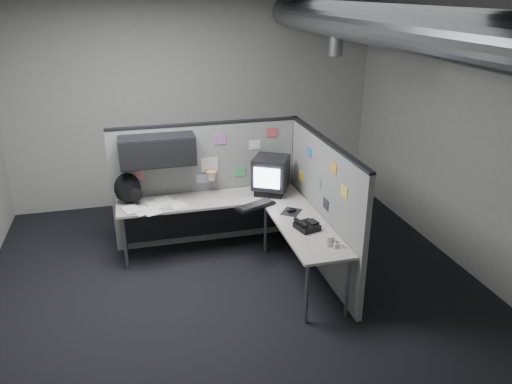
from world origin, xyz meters
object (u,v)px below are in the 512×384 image
object	(u,v)px
monitor	(271,175)
backpack	(128,189)
desk	(234,214)
keyboard	(255,206)
phone	(307,226)

from	to	relation	value
monitor	backpack	distance (m)	1.78
desk	backpack	size ratio (longest dim) A/B	5.95
backpack	keyboard	bearing A→B (deg)	-38.79
keyboard	backpack	world-z (taller)	backpack
phone	backpack	distance (m)	2.23
desk	phone	bearing A→B (deg)	-52.83
desk	phone	size ratio (longest dim) A/B	8.03
keyboard	phone	world-z (taller)	phone
monitor	backpack	world-z (taller)	monitor
phone	backpack	size ratio (longest dim) A/B	0.74
keyboard	backpack	size ratio (longest dim) A/B	1.36
desk	monitor	bearing A→B (deg)	27.57
desk	monitor	size ratio (longest dim) A/B	4.06
monitor	phone	bearing A→B (deg)	-100.85
desk	keyboard	xyz separation A→B (m)	(0.24, -0.12, 0.14)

